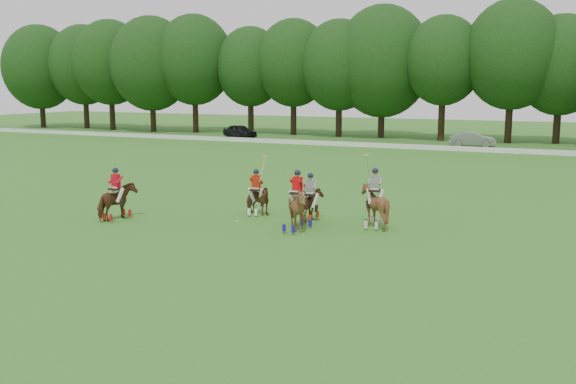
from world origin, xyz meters
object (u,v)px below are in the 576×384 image
at_px(car_left, 240,131).
at_px(polo_red_a, 117,201).
at_px(polo_stripe_a, 310,204).
at_px(polo_red_c, 297,209).
at_px(polo_stripe_b, 374,206).
at_px(polo_ball, 237,222).
at_px(polo_red_b, 256,199).
at_px(car_mid, 472,139).

xyz_separation_m(car_left, polo_red_a, (16.53, -40.49, 0.09)).
height_order(polo_red_a, polo_stripe_a, polo_red_a).
bearing_deg(polo_red_a, car_left, 112.21).
xyz_separation_m(polo_red_a, polo_red_c, (8.01, 1.35, 0.09)).
distance_m(polo_stripe_b, polo_ball, 5.87).
bearing_deg(polo_red_b, polo_stripe_a, -5.24).
bearing_deg(car_mid, polo_red_a, 156.54).
distance_m(car_left, polo_red_a, 43.74).
distance_m(car_left, polo_ball, 44.42).
distance_m(polo_red_c, polo_ball, 3.10).
height_order(polo_red_c, polo_stripe_b, polo_stripe_b).
relative_size(car_mid, polo_red_a, 1.88).
bearing_deg(car_left, polo_ball, -131.42).
relative_size(car_left, polo_red_a, 1.88).
bearing_deg(car_left, polo_stripe_b, -124.36).
bearing_deg(polo_red_a, polo_stripe_b, 17.30).
distance_m(polo_red_b, polo_stripe_a, 2.76).
bearing_deg(polo_ball, car_mid, 84.83).
relative_size(car_mid, polo_red_b, 1.63).
bearing_deg(polo_ball, polo_red_c, -6.13).
distance_m(polo_red_b, polo_ball, 1.95).
bearing_deg(polo_red_a, polo_red_c, 9.57).
relative_size(polo_red_b, polo_stripe_b, 0.87).
xyz_separation_m(polo_red_c, polo_stripe_a, (-0.24, 1.90, -0.17)).
relative_size(car_mid, polo_stripe_a, 2.04).
bearing_deg(car_mid, polo_ball, 163.30).
relative_size(car_left, polo_red_b, 1.63).
bearing_deg(car_left, polo_stripe_a, -127.37).
xyz_separation_m(car_left, polo_red_c, (24.54, -39.14, 0.18)).
bearing_deg(polo_stripe_a, polo_red_a, -157.29).
height_order(car_mid, polo_red_a, polo_red_a).
relative_size(car_left, car_mid, 1.00).
relative_size(polo_red_b, polo_red_c, 1.06).
xyz_separation_m(polo_stripe_a, polo_stripe_b, (2.85, 0.06, 0.16)).
height_order(polo_red_c, polo_ball, polo_red_c).
bearing_deg(car_mid, polo_stripe_b, 171.63).
relative_size(polo_red_b, polo_ball, 29.17).
xyz_separation_m(car_left, polo_stripe_b, (27.14, -37.19, 0.18)).
xyz_separation_m(car_left, car_mid, (25.09, 0.00, -0.02)).
xyz_separation_m(car_left, polo_ball, (21.57, -38.83, -0.69)).
relative_size(car_mid, polo_red_c, 1.73).
bearing_deg(polo_ball, polo_stripe_b, 16.37).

